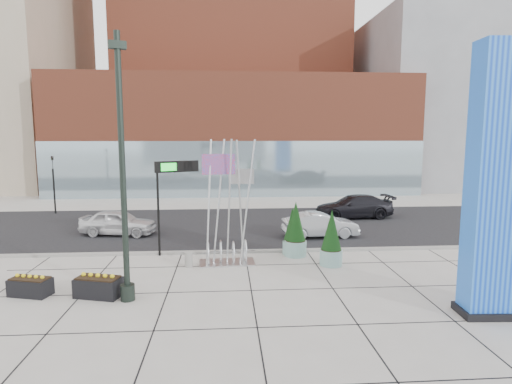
{
  "coord_description": "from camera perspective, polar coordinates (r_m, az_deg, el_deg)",
  "views": [
    {
      "loc": [
        0.13,
        -15.82,
        5.63
      ],
      "look_at": [
        1.38,
        2.0,
        3.19
      ],
      "focal_mm": 30.0,
      "sensor_mm": 36.0,
      "label": 1
    }
  ],
  "objects": [
    {
      "name": "tower_glass_front",
      "position": [
        38.16,
        -2.71,
        3.05
      ],
      "size": [
        34.0,
        0.6,
        5.0
      ],
      "primitive_type": "cube",
      "color": "#8CA5B2",
      "rests_on": "ground"
    },
    {
      "name": "car_dark_east",
      "position": [
        29.53,
        12.86,
        -1.92
      ],
      "size": [
        5.39,
        2.49,
        1.52
      ],
      "primitive_type": "imported",
      "rotation": [
        0.0,
        0.0,
        -1.5
      ],
      "color": "black",
      "rests_on": "ground"
    },
    {
      "name": "curb_edge",
      "position": [
        20.59,
        -4.28,
        -7.95
      ],
      "size": [
        80.0,
        0.3,
        0.12
      ],
      "primitive_type": "cube",
      "color": "gray",
      "rests_on": "ground"
    },
    {
      "name": "public_art_sculpture",
      "position": [
        18.66,
        -3.85,
        -5.28
      ],
      "size": [
        2.45,
        1.31,
        5.44
      ],
      "rotation": [
        0.0,
        0.0,
        0.05
      ],
      "color": "silver",
      "rests_on": "ground"
    },
    {
      "name": "concrete_bollard",
      "position": [
        18.65,
        -8.98,
        -8.88
      ],
      "size": [
        0.33,
        0.33,
        0.64
      ],
      "primitive_type": "cylinder",
      "color": "gray",
      "rests_on": "ground"
    },
    {
      "name": "tower_podium",
      "position": [
        42.83,
        -2.89,
        7.58
      ],
      "size": [
        34.0,
        10.0,
        11.0
      ],
      "primitive_type": "cube",
      "color": "brown",
      "rests_on": "ground"
    },
    {
      "name": "traffic_signal",
      "position": [
        33.29,
        -25.38,
        1.27
      ],
      "size": [
        0.15,
        0.18,
        4.1
      ],
      "color": "black",
      "rests_on": "ground"
    },
    {
      "name": "overhead_street_sign",
      "position": [
        19.85,
        -10.91,
        2.23
      ],
      "size": [
        1.97,
        0.99,
        4.38
      ],
      "rotation": [
        0.0,
        0.0,
        0.41
      ],
      "color": "black",
      "rests_on": "ground"
    },
    {
      "name": "ground",
      "position": [
        16.8,
        -4.32,
        -11.85
      ],
      "size": [
        160.0,
        160.0,
        0.0
      ],
      "primitive_type": "plane",
      "color": "#9E9991",
      "rests_on": "ground"
    },
    {
      "name": "street_asphalt",
      "position": [
        26.43,
        -4.23,
        -4.54
      ],
      "size": [
        80.0,
        12.0,
        0.02
      ],
      "primitive_type": "cube",
      "color": "black",
      "rests_on": "ground"
    },
    {
      "name": "round_planter_west",
      "position": [
        19.92,
        5.3,
        -5.09
      ],
      "size": [
        1.02,
        1.02,
        2.56
      ],
      "color": "#87B6AF",
      "rests_on": "ground"
    },
    {
      "name": "building_grey_parking",
      "position": [
        54.48,
        24.78,
        10.61
      ],
      "size": [
        20.0,
        18.0,
        18.0
      ],
      "primitive_type": "cube",
      "color": "slate",
      "rests_on": "ground"
    },
    {
      "name": "blue_pylon",
      "position": [
        14.96,
        30.61,
        0.53
      ],
      "size": [
        2.56,
        1.24,
        8.34
      ],
      "rotation": [
        0.0,
        0.0,
        -0.05
      ],
      "color": "blue",
      "rests_on": "ground"
    },
    {
      "name": "box_planter_north",
      "position": [
        17.25,
        -27.87,
        -10.99
      ],
      "size": [
        1.53,
        1.04,
        0.77
      ],
      "rotation": [
        0.0,
        0.0,
        -0.27
      ],
      "color": "black",
      "rests_on": "ground"
    },
    {
      "name": "car_white_west",
      "position": [
        25.17,
        -17.91,
        -3.9
      ],
      "size": [
        4.37,
        2.32,
        1.41
      ],
      "primitive_type": "imported",
      "rotation": [
        0.0,
        0.0,
        1.41
      ],
      "color": "silver",
      "rests_on": "ground"
    },
    {
      "name": "car_silver_mid",
      "position": [
        23.71,
        8.55,
        -4.39
      ],
      "size": [
        4.19,
        1.7,
        1.35
      ],
      "primitive_type": "imported",
      "rotation": [
        0.0,
        0.0,
        1.64
      ],
      "color": "#AFB3B7",
      "rests_on": "ground"
    },
    {
      "name": "round_planter_mid",
      "position": [
        20.19,
        4.85,
        -5.36
      ],
      "size": [
        0.89,
        0.89,
        2.23
      ],
      "color": "#87B6AF",
      "rests_on": "ground"
    },
    {
      "name": "box_planter_south",
      "position": [
        16.16,
        -20.28,
        -11.66
      ],
      "size": [
        1.69,
        1.16,
        0.85
      ],
      "rotation": [
        0.0,
        0.0,
        -0.27
      ],
      "color": "black",
      "rests_on": "ground"
    },
    {
      "name": "round_planter_east",
      "position": [
        18.73,
        10.02,
        -6.21
      ],
      "size": [
        0.97,
        0.97,
        2.42
      ],
      "color": "#87B6AF",
      "rests_on": "ground"
    },
    {
      "name": "lamp_post",
      "position": [
        14.76,
        -17.25,
        -0.4
      ],
      "size": [
        0.6,
        0.49,
        8.85
      ],
      "rotation": [
        0.0,
        0.0,
        0.34
      ],
      "color": "black",
      "rests_on": "ground"
    }
  ]
}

